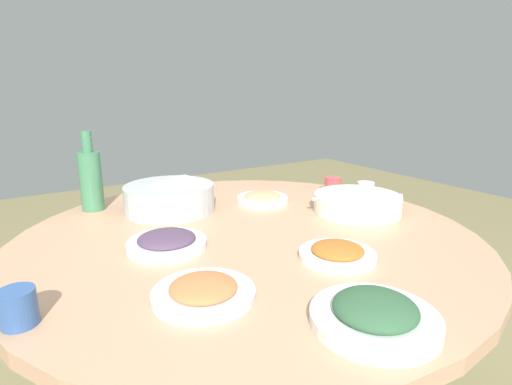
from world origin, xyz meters
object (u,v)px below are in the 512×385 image
(rice_bowl, at_px, (170,197))
(soup_bowl, at_px, (357,204))
(dish_shrimp, at_px, (262,198))
(dish_stirfry, at_px, (337,253))
(round_dining_table, at_px, (248,264))
(dish_tofu_braise, at_px, (204,291))
(dish_greens, at_px, (375,314))
(green_bottle, at_px, (91,179))
(tea_cup_side, at_px, (333,185))
(dish_eggplant, at_px, (167,242))
(tea_cup_near, at_px, (365,189))
(tea_cup_far, at_px, (18,307))

(rice_bowl, relative_size, soup_bowl, 1.02)
(dish_shrimp, bearing_deg, dish_stirfry, -12.99)
(round_dining_table, distance_m, dish_tofu_braise, 0.41)
(dish_greens, xyz_separation_m, dish_tofu_braise, (-0.26, -0.22, -0.01))
(rice_bowl, xyz_separation_m, dish_tofu_braise, (0.61, -0.16, -0.03))
(dish_shrimp, xyz_separation_m, green_bottle, (-0.24, -0.56, 0.10))
(tea_cup_side, bearing_deg, dish_shrimp, -99.45)
(dish_eggplant, xyz_separation_m, green_bottle, (-0.48, -0.09, 0.09))
(soup_bowl, bearing_deg, round_dining_table, -94.68)
(round_dining_table, distance_m, dish_stirfry, 0.32)
(dish_tofu_braise, bearing_deg, tea_cup_near, 112.92)
(tea_cup_side, bearing_deg, round_dining_table, -69.69)
(soup_bowl, distance_m, green_bottle, 0.93)
(round_dining_table, distance_m, dish_eggplant, 0.28)
(rice_bowl, xyz_separation_m, tea_cup_far, (0.52, -0.49, -0.01))
(round_dining_table, bearing_deg, dish_stirfry, 17.91)
(dish_stirfry, xyz_separation_m, green_bottle, (-0.77, -0.44, 0.10))
(rice_bowl, relative_size, tea_cup_near, 4.62)
(dish_greens, bearing_deg, dish_eggplant, -160.61)
(rice_bowl, bearing_deg, soup_bowl, 56.05)
(dish_eggplant, relative_size, dish_tofu_braise, 0.99)
(round_dining_table, bearing_deg, green_bottle, -144.82)
(tea_cup_far, bearing_deg, round_dining_table, 107.03)
(soup_bowl, height_order, tea_cup_near, soup_bowl)
(round_dining_table, xyz_separation_m, dish_eggplant, (-0.01, -0.25, 0.12))
(tea_cup_near, xyz_separation_m, tea_cup_side, (-0.10, -0.08, 0.01))
(soup_bowl, relative_size, tea_cup_far, 4.34)
(tea_cup_far, xyz_separation_m, tea_cup_side, (-0.38, 1.13, -0.00))
(dish_stirfry, height_order, tea_cup_near, tea_cup_near)
(dish_eggplant, bearing_deg, dish_tofu_braise, -5.63)
(tea_cup_far, bearing_deg, green_bottle, 158.84)
(soup_bowl, height_order, green_bottle, green_bottle)
(rice_bowl, xyz_separation_m, dish_greens, (0.87, 0.06, -0.03))
(rice_bowl, distance_m, soup_bowl, 0.65)
(dish_tofu_braise, height_order, dish_stirfry, dish_stirfry)
(rice_bowl, relative_size, dish_tofu_braise, 1.44)
(rice_bowl, bearing_deg, tea_cup_near, 72.10)
(dish_tofu_braise, height_order, tea_cup_far, tea_cup_far)
(round_dining_table, height_order, soup_bowl, soup_bowl)
(soup_bowl, bearing_deg, green_bottle, -124.24)
(round_dining_table, distance_m, rice_bowl, 0.38)
(round_dining_table, distance_m, tea_cup_side, 0.58)
(dish_shrimp, height_order, dish_greens, dish_greens)
(dish_tofu_braise, relative_size, green_bottle, 0.78)
(dish_eggplant, height_order, tea_cup_near, tea_cup_near)
(rice_bowl, bearing_deg, dish_tofu_braise, -14.66)
(soup_bowl, relative_size, dish_tofu_braise, 1.40)
(tea_cup_side, bearing_deg, dish_eggplant, -76.75)
(rice_bowl, height_order, dish_shrimp, rice_bowl)
(dish_eggplant, distance_m, tea_cup_far, 0.41)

